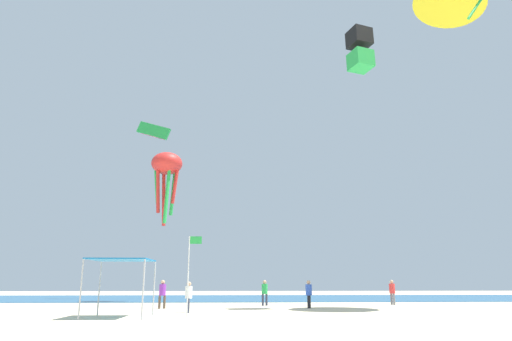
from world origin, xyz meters
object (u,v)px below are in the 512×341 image
object	(u,v)px
person_central	(189,294)
kite_delta_yellow	(450,0)
person_rightmost	(392,290)
banner_flag	(190,268)
person_far_shore	(265,291)
kite_parafoil_green	(153,131)
person_near_tent	(309,292)
canopy_tent	(122,262)
kite_box_black	(360,50)
person_leftmost	(162,292)
kite_octopus_red	(167,167)

from	to	relation	value
person_central	kite_delta_yellow	world-z (taller)	kite_delta_yellow
person_rightmost	banner_flag	world-z (taller)	banner_flag
person_far_shore	kite_parafoil_green	distance (m)	22.59
person_near_tent	person_central	distance (m)	7.94
canopy_tent	person_rightmost	world-z (taller)	canopy_tent
person_near_tent	kite_parafoil_green	xyz separation A→B (m)	(-12.97, 15.58, 15.57)
person_central	canopy_tent	bearing A→B (deg)	-49.93
person_rightmost	kite_box_black	size ratio (longest dim) A/B	0.56
kite_parafoil_green	person_near_tent	bearing A→B (deg)	-23.85
person_leftmost	person_central	world-z (taller)	person_leftmost
kite_octopus_red	kite_parafoil_green	xyz separation A→B (m)	(-2.51, 6.39, 5.44)
person_central	kite_box_black	size ratio (longest dim) A/B	0.53
canopy_tent	kite_delta_yellow	bearing A→B (deg)	15.16
canopy_tent	kite_parafoil_green	world-z (taller)	kite_parafoil_green
kite_box_black	kite_octopus_red	bearing A→B (deg)	127.83
canopy_tent	person_rightmost	distance (m)	19.40
person_central	person_far_shore	size ratio (longest dim) A/B	0.95
person_leftmost	banner_flag	distance (m)	7.47
canopy_tent	kite_box_black	world-z (taller)	kite_box_black
canopy_tent	person_rightmost	bearing A→B (deg)	31.87
person_leftmost	person_rightmost	bearing A→B (deg)	171.96
person_far_shore	kite_delta_yellow	bearing A→B (deg)	-44.72
person_leftmost	kite_octopus_red	distance (m)	13.74
person_central	banner_flag	world-z (taller)	banner_flag
person_central	person_rightmost	world-z (taller)	person_rightmost
kite_octopus_red	kite_box_black	bearing A→B (deg)	-21.08
person_central	kite_box_black	xyz separation A→B (m)	(11.05, 3.38, 16.46)
canopy_tent	kite_delta_yellow	world-z (taller)	kite_delta_yellow
kite_octopus_red	kite_parafoil_green	bearing A→B (deg)	123.63
canopy_tent	person_near_tent	size ratio (longest dim) A/B	1.73
person_leftmost	person_rightmost	world-z (taller)	person_rightmost
kite_delta_yellow	person_central	bearing A→B (deg)	74.34
kite_octopus_red	person_far_shore	bearing A→B (deg)	-25.84
person_near_tent	kite_octopus_red	xyz separation A→B (m)	(-10.47, 9.19, 10.13)
person_far_shore	kite_parafoil_green	size ratio (longest dim) A/B	0.44
person_leftmost	person_central	xyz separation A→B (m)	(1.93, -3.73, -0.05)
canopy_tent	kite_octopus_red	bearing A→B (deg)	91.95
person_rightmost	banner_flag	bearing A→B (deg)	113.99
person_rightmost	kite_delta_yellow	bearing A→B (deg)	-154.08
kite_parafoil_green	person_far_shore	bearing A→B (deg)	-24.00
person_far_shore	person_central	bearing A→B (deg)	-151.36
banner_flag	kite_octopus_red	size ratio (longest dim) A/B	0.59
person_near_tent	kite_parafoil_green	distance (m)	25.56
person_leftmost	canopy_tent	bearing A→B (deg)	60.61
person_near_tent	person_leftmost	bearing A→B (deg)	-67.83
kite_octopus_red	kite_box_black	world-z (taller)	kite_box_black
person_rightmost	person_far_shore	size ratio (longest dim) A/B	1.01
person_near_tent	person_central	bearing A→B (deg)	-39.88
person_central	person_far_shore	bearing A→B (deg)	141.01
person_leftmost	person_central	size ratio (longest dim) A/B	1.06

